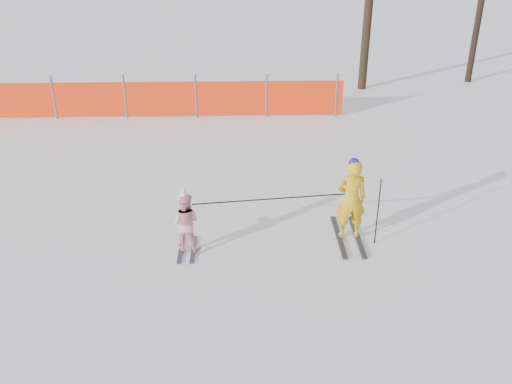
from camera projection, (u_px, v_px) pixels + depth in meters
ground at (257, 256)px, 9.92m from camera, size 120.00×120.00×0.00m
adult at (351, 200)px, 10.13m from camera, size 0.56×1.47×1.59m
child at (185, 222)px, 9.83m from camera, size 0.61×0.88×1.27m
ski_poles at (305, 203)px, 9.93m from camera, size 3.26×0.35×1.27m
safety_fence at (93, 99)px, 16.10m from camera, size 14.21×0.06×1.25m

